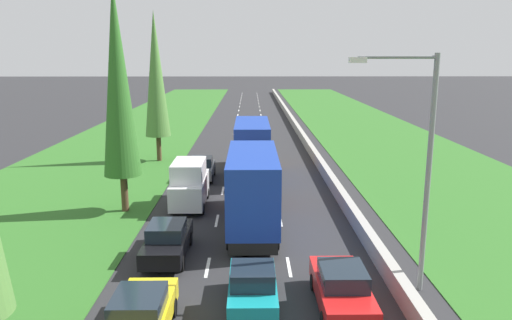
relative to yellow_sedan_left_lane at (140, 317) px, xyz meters
The scene contains 16 objects.
ground_plane 44.51m from the yellow_sedan_left_lane, 85.60° to the left, with size 300.00×300.00×0.00m, color #28282B.
grass_verge_left 45.33m from the yellow_sedan_left_lane, 101.76° to the left, with size 14.00×140.00×0.04m, color #2D6623.
grass_verge_right 47.80m from the yellow_sedan_left_lane, 68.18° to the left, with size 14.00×140.00×0.04m, color #2D6623.
median_barrier 45.30m from the yellow_sedan_left_lane, 78.40° to the left, with size 0.44×120.00×0.85m, color #9E9B93.
lane_markings 44.51m from the yellow_sedan_left_lane, 85.60° to the left, with size 3.64×116.00×0.01m.
yellow_sedan_left_lane is the anchor object (origin of this frame).
red_sedan_right_lane 7.00m from the yellow_sedan_left_lane, 15.43° to the left, with size 1.82×4.50×1.64m.
black_sedan_left_lane 6.48m from the yellow_sedan_left_lane, 91.87° to the left, with size 1.82×4.50×1.64m.
teal_hatchback_centre_lane 4.04m from the yellow_sedan_left_lane, 27.69° to the left, with size 1.74×3.90×1.72m.
white_van_left_lane 14.01m from the yellow_sedan_left_lane, 90.47° to the left, with size 1.96×4.90×2.82m.
blue_box_truck_centre_lane 11.07m from the yellow_sedan_left_lane, 70.75° to the left, with size 2.46×9.40×4.18m.
grey_hatchback_left_lane 20.44m from the yellow_sedan_left_lane, 90.04° to the left, with size 1.74×3.90×1.72m.
blue_box_truck_centre_lane_fourth 21.99m from the yellow_sedan_left_lane, 80.43° to the left, with size 2.46×9.40×4.18m.
poplar_tree_second 15.20m from the yellow_sedan_left_lane, 106.09° to the left, with size 2.12×2.12×12.95m.
poplar_tree_third 27.91m from the yellow_sedan_left_lane, 99.11° to the left, with size 2.11×2.11×12.54m.
street_light_mast 11.18m from the yellow_sedan_left_lane, 18.59° to the left, with size 3.20×0.28×9.00m.
Camera 1 is at (0.09, 1.65, 8.93)m, focal length 34.00 mm.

